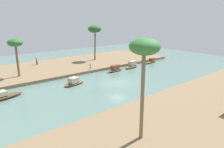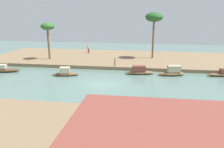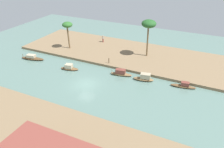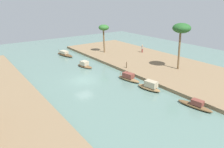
# 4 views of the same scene
# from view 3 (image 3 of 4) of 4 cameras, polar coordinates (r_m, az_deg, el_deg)

# --- Properties ---
(river_water) EXTENTS (72.22, 72.22, 0.00)m
(river_water) POSITION_cam_3_polar(r_m,az_deg,el_deg) (38.75, -6.61, -2.56)
(river_water) COLOR slate
(river_water) RESTS_ON ground
(riverbank_left) EXTENTS (43.09, 14.72, 0.49)m
(riverbank_left) POSITION_cam_3_polar(r_m,az_deg,el_deg) (50.13, 2.13, 5.43)
(riverbank_left) COLOR #846B4C
(riverbank_left) RESTS_ON ground
(riverbank_right) EXTENTS (43.09, 14.72, 0.49)m
(riverbank_right) POSITION_cam_3_polar(r_m,az_deg,el_deg) (29.91, -21.89, -15.08)
(riverbank_right) COLOR #846B4C
(riverbank_right) RESTS_ON ground
(sampan_near_left_bank) EXTENTS (3.69, 1.79, 1.34)m
(sampan_near_left_bank) POSITION_cam_3_polar(r_m,az_deg,el_deg) (39.73, 8.04, -0.96)
(sampan_near_left_bank) COLOR brown
(sampan_near_left_bank) RESTS_ON river_water
(sampan_foreground) EXTENTS (3.66, 1.96, 1.12)m
(sampan_foreground) POSITION_cam_3_polar(r_m,az_deg,el_deg) (43.76, -10.63, 1.58)
(sampan_foreground) COLOR brown
(sampan_foreground) RESTS_ON river_water
(sampan_downstream_large) EXTENTS (4.19, 1.48, 1.04)m
(sampan_downstream_large) POSITION_cam_3_polar(r_m,az_deg,el_deg) (39.22, 17.48, -2.79)
(sampan_downstream_large) COLOR brown
(sampan_downstream_large) RESTS_ON river_water
(sampan_with_red_awning) EXTENTS (5.17, 2.21, 1.07)m
(sampan_with_red_awning) POSITION_cam_3_polar(r_m,az_deg,el_deg) (49.89, -19.30, 3.84)
(sampan_with_red_awning) COLOR brown
(sampan_with_red_awning) RESTS_ON river_water
(sampan_midstream) EXTENTS (4.09, 1.71, 1.19)m
(sampan_midstream) POSITION_cam_3_polar(r_m,az_deg,el_deg) (41.01, 2.26, 0.24)
(sampan_midstream) COLOR brown
(sampan_midstream) RESTS_ON river_water
(person_on_near_bank) EXTENTS (0.41, 0.47, 1.69)m
(person_on_near_bank) POSITION_cam_3_polar(r_m,az_deg,el_deg) (55.12, -2.27, 8.78)
(person_on_near_bank) COLOR brown
(person_on_near_bank) RESTS_ON riverbank_left
(mooring_post) EXTENTS (0.14, 0.14, 1.07)m
(mooring_post) POSITION_cam_3_polar(r_m,az_deg,el_deg) (44.37, -0.79, 3.36)
(mooring_post) COLOR #4C3823
(mooring_post) RESTS_ON riverbank_left
(palm_tree_left_near) EXTENTS (2.88, 2.88, 7.63)m
(palm_tree_left_near) POSITION_cam_3_polar(r_m,az_deg,el_deg) (46.05, 9.20, 12.11)
(palm_tree_left_near) COLOR brown
(palm_tree_left_near) RESTS_ON riverbank_left
(palm_tree_left_far) EXTENTS (2.23, 2.23, 6.01)m
(palm_tree_left_far) POSITION_cam_3_polar(r_m,az_deg,el_deg) (50.92, -11.10, 11.74)
(palm_tree_left_far) COLOR brown
(palm_tree_left_far) RESTS_ON riverbank_left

